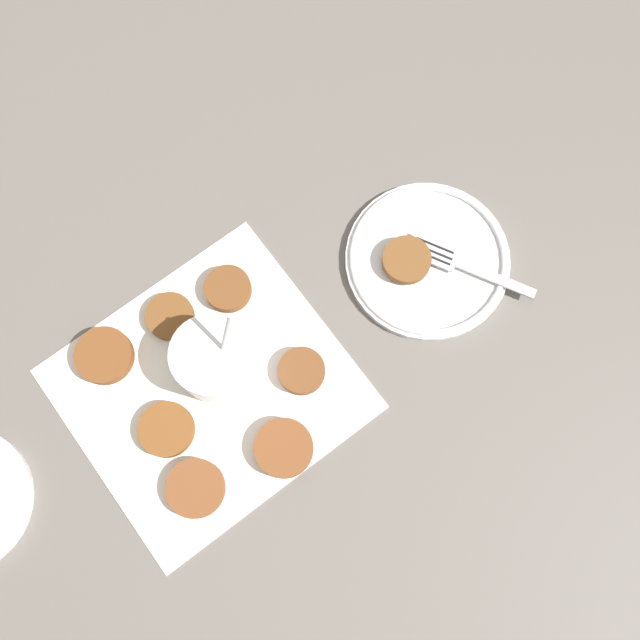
# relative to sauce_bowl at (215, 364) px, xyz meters

# --- Properties ---
(ground_plane) EXTENTS (4.00, 4.00, 0.00)m
(ground_plane) POSITION_rel_sauce_bowl_xyz_m (0.04, -0.00, -0.03)
(ground_plane) COLOR #605B56
(napkin) EXTENTS (0.36, 0.34, 0.00)m
(napkin) POSITION_rel_sauce_bowl_xyz_m (0.02, 0.02, -0.03)
(napkin) COLOR white
(napkin) RESTS_ON ground_plane
(sauce_bowl) EXTENTS (0.10, 0.09, 0.13)m
(sauce_bowl) POSITION_rel_sauce_bowl_xyz_m (0.00, 0.00, 0.00)
(sauce_bowl) COLOR silver
(sauce_bowl) RESTS_ON napkin
(fritter_0) EXTENTS (0.07, 0.07, 0.02)m
(fritter_0) POSITION_rel_sauce_bowl_xyz_m (0.09, 0.11, -0.02)
(fritter_0) COLOR brown
(fritter_0) RESTS_ON napkin
(fritter_1) EXTENTS (0.06, 0.06, 0.02)m
(fritter_1) POSITION_rel_sauce_bowl_xyz_m (-0.05, -0.08, -0.02)
(fritter_1) COLOR brown
(fritter_1) RESTS_ON napkin
(fritter_2) EXTENTS (0.06, 0.06, 0.02)m
(fritter_2) POSITION_rel_sauce_bowl_xyz_m (-0.09, 0.05, -0.02)
(fritter_2) COLOR brown
(fritter_2) RESTS_ON napkin
(fritter_3) EXTENTS (0.07, 0.07, 0.02)m
(fritter_3) POSITION_rel_sauce_bowl_xyz_m (0.09, 0.04, -0.02)
(fritter_3) COLOR brown
(fritter_3) RESTS_ON napkin
(fritter_4) EXTENTS (0.06, 0.06, 0.01)m
(fritter_4) POSITION_rel_sauce_bowl_xyz_m (0.02, -0.08, -0.02)
(fritter_4) COLOR brown
(fritter_4) RESTS_ON napkin
(fritter_5) EXTENTS (0.07, 0.07, 0.02)m
(fritter_5) POSITION_rel_sauce_bowl_xyz_m (0.11, -0.08, -0.02)
(fritter_5) COLOR brown
(fritter_5) RESTS_ON napkin
(fritter_6) EXTENTS (0.07, 0.07, 0.02)m
(fritter_6) POSITION_rel_sauce_bowl_xyz_m (-0.02, 0.12, -0.02)
(fritter_6) COLOR brown
(fritter_6) RESTS_ON napkin
(serving_plate) EXTENTS (0.20, 0.20, 0.02)m
(serving_plate) POSITION_rel_sauce_bowl_xyz_m (-0.29, 0.00, -0.02)
(serving_plate) COLOR silver
(serving_plate) RESTS_ON ground_plane
(fritter_on_plate) EXTENTS (0.06, 0.06, 0.01)m
(fritter_on_plate) POSITION_rel_sauce_bowl_xyz_m (-0.26, -0.00, -0.01)
(fritter_on_plate) COLOR brown
(fritter_on_plate) RESTS_ON serving_plate
(fork) EXTENTS (0.12, 0.14, 0.00)m
(fork) POSITION_rel_sauce_bowl_xyz_m (-0.32, 0.03, -0.01)
(fork) COLOR silver
(fork) RESTS_ON serving_plate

